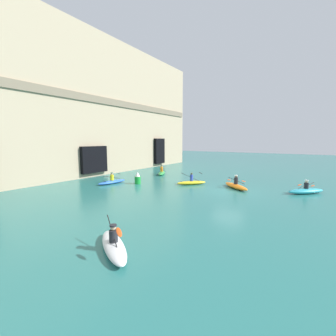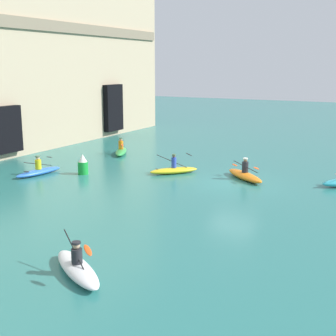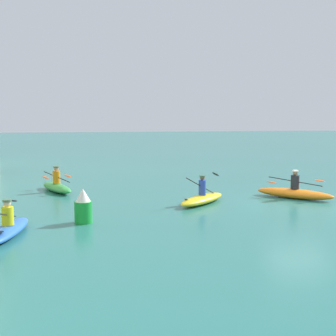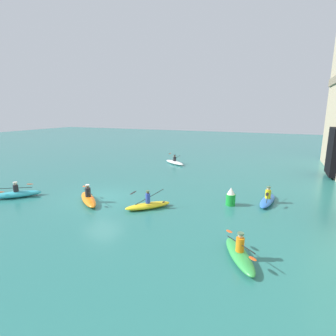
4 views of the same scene
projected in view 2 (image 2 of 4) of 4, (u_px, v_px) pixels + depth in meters
ground_plane at (234, 183)px, 24.87m from camera, size 120.00×120.00×0.00m
kayak_yellow at (174, 170)px, 27.03m from camera, size 2.62×2.52×1.21m
kayak_white at (77, 268)px, 13.99m from camera, size 2.31×3.01×1.20m
kayak_blue at (39, 171)px, 26.71m from camera, size 3.13×1.13×1.10m
kayak_orange at (245, 175)px, 25.64m from camera, size 2.70×2.97×1.20m
kayak_green at (121, 151)px, 32.84m from camera, size 2.87×1.93×1.17m
marker_buoy at (83, 165)px, 26.82m from camera, size 0.59×0.59×1.15m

